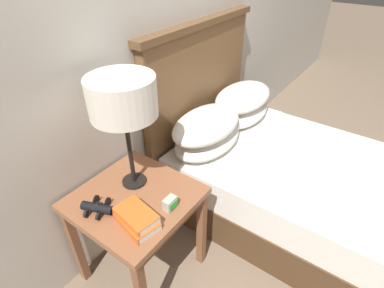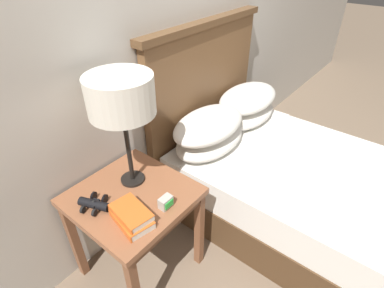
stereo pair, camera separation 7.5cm
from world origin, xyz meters
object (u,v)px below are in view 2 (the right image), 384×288
object	(u,v)px
book_stacked_on_top	(131,213)
binoculars_pair	(94,204)
table_lamp	(121,97)
nightstand	(133,205)
alarm_clock	(166,202)
bed	(286,178)
book_on_nightstand	(132,219)

from	to	relation	value
book_stacked_on_top	binoculars_pair	xyz separation A→B (m)	(-0.06, 0.21, -0.03)
table_lamp	binoculars_pair	bearing A→B (deg)	-178.66
nightstand	alarm_clock	xyz separation A→B (m)	(0.05, -0.20, 0.11)
nightstand	table_lamp	xyz separation A→B (m)	(0.08, 0.08, 0.59)
binoculars_pair	alarm_clock	distance (m)	0.35
bed	table_lamp	xyz separation A→B (m)	(-0.90, 0.55, 0.80)
table_lamp	book_stacked_on_top	world-z (taller)	table_lamp
book_on_nightstand	book_stacked_on_top	size ratio (longest dim) A/B	1.06
nightstand	table_lamp	world-z (taller)	table_lamp
binoculars_pair	alarm_clock	xyz separation A→B (m)	(0.22, -0.27, 0.01)
nightstand	book_stacked_on_top	distance (m)	0.23
book_on_nightstand	binoculars_pair	xyz separation A→B (m)	(-0.05, 0.21, 0.00)
table_lamp	binoculars_pair	xyz separation A→B (m)	(-0.26, -0.01, -0.48)
bed	alarm_clock	bearing A→B (deg)	163.67
book_on_nightstand	alarm_clock	bearing A→B (deg)	-19.27
book_stacked_on_top	table_lamp	bearing A→B (deg)	47.07
book_stacked_on_top	binoculars_pair	distance (m)	0.22
alarm_clock	binoculars_pair	bearing A→B (deg)	129.26
binoculars_pair	alarm_clock	size ratio (longest dim) A/B	2.34
binoculars_pair	bed	bearing A→B (deg)	-25.28
nightstand	table_lamp	distance (m)	0.60
book_on_nightstand	binoculars_pair	distance (m)	0.22
nightstand	bed	xyz separation A→B (m)	(0.98, -0.48, -0.22)
nightstand	binoculars_pair	xyz separation A→B (m)	(-0.18, 0.07, 0.11)
book_stacked_on_top	book_on_nightstand	bearing A→B (deg)	-135.06
book_on_nightstand	alarm_clock	distance (m)	0.18
book_stacked_on_top	binoculars_pair	size ratio (longest dim) A/B	1.34
binoculars_pair	alarm_clock	world-z (taller)	alarm_clock
bed	table_lamp	size ratio (longest dim) A/B	2.95
book_stacked_on_top	alarm_clock	bearing A→B (deg)	-21.30
table_lamp	book_on_nightstand	bearing A→B (deg)	-132.98
bed	alarm_clock	xyz separation A→B (m)	(-0.94, 0.27, 0.33)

